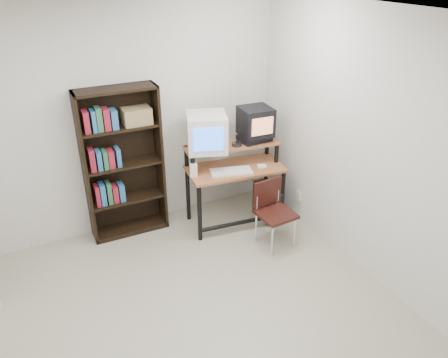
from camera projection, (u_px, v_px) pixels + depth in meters
name	position (u px, v px, depth m)	size (l,w,h in m)	color
floor	(186.00, 337.00, 3.78)	(4.00, 4.00, 0.01)	#A7A08A
ceiling	(169.00, 20.00, 2.59)	(4.00, 4.00, 0.01)	white
back_wall	(111.00, 124.00, 4.76)	(4.00, 0.01, 2.60)	beige
right_wall	(382.00, 156.00, 4.00)	(0.01, 4.00, 2.60)	beige
computer_desk	(234.00, 171.00, 5.13)	(1.17, 0.69, 0.98)	#9C5B33
crt_monitor	(207.00, 132.00, 4.87)	(0.56, 0.56, 0.41)	beige
vcr	(254.00, 138.00, 5.16)	(0.36, 0.26, 0.08)	black
crt_tv	(256.00, 122.00, 5.07)	(0.38, 0.38, 0.33)	black
cd_spindle	(237.00, 145.00, 5.02)	(0.12, 0.12, 0.05)	#26262B
keyboard	(231.00, 172.00, 4.97)	(0.47, 0.21, 0.04)	beige
mousepad	(260.00, 168.00, 5.10)	(0.22, 0.18, 0.01)	black
mouse	(262.00, 166.00, 5.10)	(0.10, 0.06, 0.03)	white
desk_speaker	(194.00, 170.00, 4.86)	(0.08, 0.07, 0.17)	beige
pc_tower	(268.00, 202.00, 5.42)	(0.20, 0.45, 0.42)	black
school_chair	(273.00, 207.00, 4.82)	(0.40, 0.40, 0.75)	black
bookshelf	(122.00, 162.00, 4.86)	(0.87, 0.31, 1.73)	black
wall_outlet	(298.00, 196.00, 5.36)	(0.02, 0.08, 0.12)	beige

